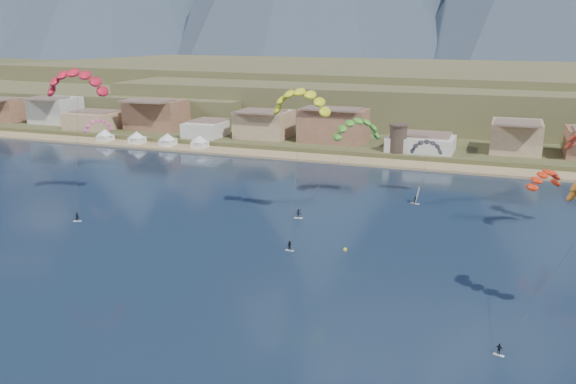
{
  "coord_description": "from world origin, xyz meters",
  "views": [
    {
      "loc": [
        34.39,
        -61.09,
        36.96
      ],
      "look_at": [
        0.0,
        32.0,
        10.0
      ],
      "focal_mm": 36.66,
      "sensor_mm": 36.0,
      "label": 1
    }
  ],
  "objects_px": {
    "windsurfer": "(416,198)",
    "buoy": "(345,250)",
    "watchtower": "(398,138)",
    "kitesurfer_green": "(357,126)",
    "kitesurfer_yellow": "(301,98)",
    "kitesurfer_red": "(76,78)"
  },
  "relations": [
    {
      "from": "kitesurfer_red",
      "to": "windsurfer",
      "type": "bearing_deg",
      "value": 21.04
    },
    {
      "from": "watchtower",
      "to": "buoy",
      "type": "xyz_separation_m",
      "value": [
        5.22,
        -80.62,
        -6.26
      ]
    },
    {
      "from": "kitesurfer_red",
      "to": "kitesurfer_green",
      "type": "height_order",
      "value": "kitesurfer_red"
    },
    {
      "from": "kitesurfer_yellow",
      "to": "kitesurfer_green",
      "type": "height_order",
      "value": "kitesurfer_yellow"
    },
    {
      "from": "watchtower",
      "to": "kitesurfer_yellow",
      "type": "relative_size",
      "value": 0.29
    },
    {
      "from": "kitesurfer_red",
      "to": "buoy",
      "type": "height_order",
      "value": "kitesurfer_red"
    },
    {
      "from": "watchtower",
      "to": "kitesurfer_red",
      "type": "distance_m",
      "value": 94.42
    },
    {
      "from": "watchtower",
      "to": "kitesurfer_red",
      "type": "bearing_deg",
      "value": -127.33
    },
    {
      "from": "watchtower",
      "to": "windsurfer",
      "type": "xyz_separation_m",
      "value": [
        12.49,
        -46.87,
        -5.17
      ]
    },
    {
      "from": "kitesurfer_green",
      "to": "windsurfer",
      "type": "bearing_deg",
      "value": 10.49
    },
    {
      "from": "kitesurfer_green",
      "to": "windsurfer",
      "type": "relative_size",
      "value": 6.2
    },
    {
      "from": "watchtower",
      "to": "kitesurfer_yellow",
      "type": "xyz_separation_m",
      "value": [
        -7.01,
        -69.46,
        18.63
      ]
    },
    {
      "from": "buoy",
      "to": "kitesurfer_green",
      "type": "bearing_deg",
      "value": 101.17
    },
    {
      "from": "kitesurfer_red",
      "to": "kitesurfer_yellow",
      "type": "height_order",
      "value": "kitesurfer_red"
    },
    {
      "from": "windsurfer",
      "to": "buoy",
      "type": "distance_m",
      "value": 34.54
    },
    {
      "from": "kitesurfer_red",
      "to": "buoy",
      "type": "distance_m",
      "value": 67.37
    },
    {
      "from": "watchtower",
      "to": "kitesurfer_green",
      "type": "xyz_separation_m",
      "value": [
        -0.95,
        -49.36,
        10.71
      ]
    },
    {
      "from": "kitesurfer_yellow",
      "to": "buoy",
      "type": "relative_size",
      "value": 44.07
    },
    {
      "from": "watchtower",
      "to": "windsurfer",
      "type": "relative_size",
      "value": 2.27
    },
    {
      "from": "buoy",
      "to": "kitesurfer_red",
      "type": "bearing_deg",
      "value": 173.0
    },
    {
      "from": "kitesurfer_green",
      "to": "watchtower",
      "type": "bearing_deg",
      "value": 88.9
    },
    {
      "from": "kitesurfer_yellow",
      "to": "windsurfer",
      "type": "height_order",
      "value": "kitesurfer_yellow"
    }
  ]
}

